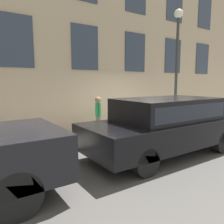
{
  "coord_description": "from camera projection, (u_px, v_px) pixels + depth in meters",
  "views": [
    {
      "loc": [
        -5.63,
        5.3,
        2.01
      ],
      "look_at": [
        0.87,
        0.93,
        0.94
      ],
      "focal_mm": 35.0,
      "sensor_mm": 36.0,
      "label": 1
    }
  ],
  "objects": [
    {
      "name": "street_lamp",
      "position": [
        177.0,
        54.0,
        9.12
      ],
      "size": [
        0.36,
        0.36,
        4.85
      ],
      "color": "#2D332D",
      "rests_on": "sidewalk"
    },
    {
      "name": "sidewalk",
      "position": [
        128.0,
        131.0,
        8.76
      ],
      "size": [
        2.28,
        60.0,
        0.13
      ],
      "color": "#B2ADA3",
      "rests_on": "ground_plane"
    },
    {
      "name": "ground_plane",
      "position": [
        147.0,
        139.0,
        7.83
      ],
      "size": [
        80.0,
        80.0,
        0.0
      ],
      "primitive_type": "plane",
      "color": "#514F4C"
    },
    {
      "name": "person",
      "position": [
        98.0,
        112.0,
        7.86
      ],
      "size": [
        0.33,
        0.22,
        1.37
      ],
      "rotation": [
        0.0,
        0.0,
        0.34
      ],
      "color": "#726651",
      "rests_on": "sidewalk"
    },
    {
      "name": "parked_truck_black_near",
      "position": [
        166.0,
        122.0,
        6.1
      ],
      "size": [
        1.91,
        4.71,
        1.57
      ],
      "color": "black",
      "rests_on": "ground_plane"
    },
    {
      "name": "fire_hydrant",
      "position": [
        126.0,
        123.0,
        8.0
      ],
      "size": [
        0.3,
        0.42,
        0.76
      ],
      "color": "#2D7260",
      "rests_on": "sidewalk"
    },
    {
      "name": "building_facade",
      "position": [
        110.0,
        45.0,
        9.34
      ],
      "size": [
        0.33,
        40.0,
        7.2
      ],
      "color": "tan",
      "rests_on": "ground_plane"
    }
  ]
}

